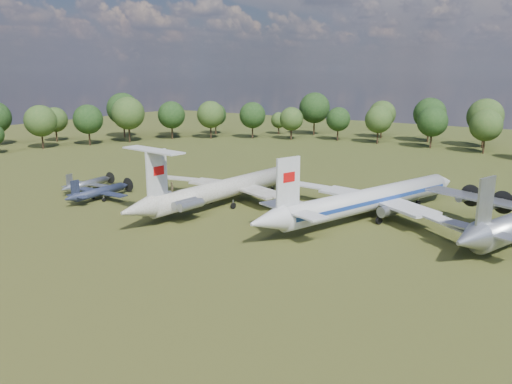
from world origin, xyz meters
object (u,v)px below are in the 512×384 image
Objects in this scene: il62_airliner at (229,191)px; small_prop_northwest at (88,185)px; person_on_il62 at (172,187)px; small_prop_west at (99,194)px; tu104_jet at (370,204)px.

small_prop_northwest is (-28.19, -7.05, -1.23)m from il62_airliner.
small_prop_northwest is 8.42× the size of person_on_il62.
person_on_il62 is at bearing -90.00° from il62_airliner.
il62_airliner is 3.34× the size of small_prop_northwest.
small_prop_west is 1.13× the size of small_prop_northwest.
small_prop_west is at bearing -31.39° from small_prop_northwest.
small_prop_west is at bearing -146.80° from il62_airliner.
person_on_il62 is (-24.51, -17.59, 2.84)m from tu104_jet.
il62_airliner is at bearing -148.27° from tu104_jet.
person_on_il62 is at bearing -17.78° from small_prop_northwest.
person_on_il62 is at bearing -6.28° from small_prop_west.
il62_airliner is at bearing 7.49° from small_prop_northwest.
small_prop_west is (-43.77, -15.78, -1.29)m from tu104_jet.
il62_airliner is 28.13× the size of person_on_il62.
tu104_jet reaches higher than small_prop_west.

